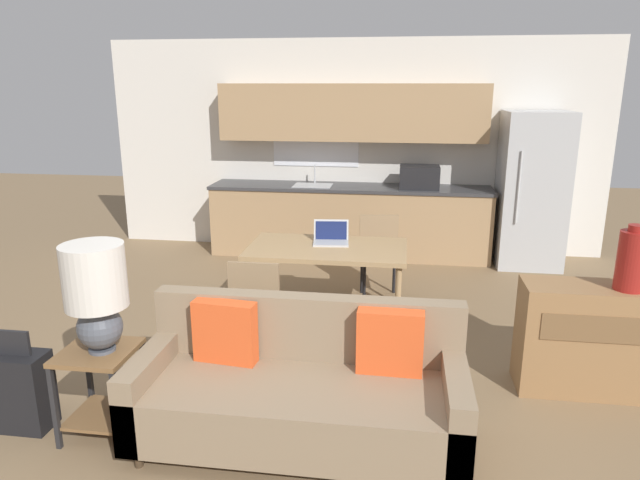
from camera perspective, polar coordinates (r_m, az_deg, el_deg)
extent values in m
plane|color=#7F6647|center=(3.59, -4.16, -21.36)|extent=(20.00, 20.00, 0.00)
cube|color=silver|center=(7.51, 3.29, 9.25)|extent=(6.40, 0.06, 2.70)
cube|color=white|center=(7.51, -0.43, 11.14)|extent=(1.12, 0.01, 0.99)
cube|color=tan|center=(7.33, 2.94, 1.80)|extent=(3.51, 0.62, 0.86)
cube|color=#38383A|center=(7.24, 2.99, 5.27)|extent=(3.54, 0.65, 0.04)
cube|color=#B2B5B7|center=(7.24, -0.73, 5.47)|extent=(0.48, 0.36, 0.01)
cylinder|color=#B7BABC|center=(7.39, -0.53, 6.60)|extent=(0.02, 0.02, 0.24)
cube|color=tan|center=(7.27, 3.20, 12.61)|extent=(3.33, 0.34, 0.70)
cube|color=black|center=(7.13, 9.90, 6.22)|extent=(0.48, 0.36, 0.28)
cube|color=#B7BABC|center=(7.28, 20.38, 4.72)|extent=(0.75, 0.75, 1.84)
cylinder|color=silver|center=(6.84, 19.27, 4.98)|extent=(0.02, 0.02, 0.83)
cube|color=tan|center=(5.11, 0.73, -0.90)|extent=(1.41, 0.82, 0.04)
cylinder|color=tan|center=(5.03, -7.17, -5.72)|extent=(0.05, 0.05, 0.69)
cylinder|color=tan|center=(4.86, 7.78, -6.51)|extent=(0.05, 0.05, 0.69)
cylinder|color=tan|center=(5.67, -5.30, -3.20)|extent=(0.05, 0.05, 0.69)
cylinder|color=tan|center=(5.52, 7.88, -3.80)|extent=(0.05, 0.05, 0.69)
cylinder|color=#3D2D1E|center=(3.68, -17.69, -20.11)|extent=(0.05, 0.05, 0.10)
cylinder|color=#3D2D1E|center=(4.17, -13.79, -15.28)|extent=(0.05, 0.05, 0.10)
cylinder|color=#3D2D1E|center=(3.92, 12.22, -17.30)|extent=(0.05, 0.05, 0.10)
cube|color=#847056|center=(3.57, -2.16, -16.37)|extent=(1.97, 0.80, 0.34)
cube|color=#847056|center=(3.75, -1.27, -11.02)|extent=(1.97, 0.14, 0.76)
cube|color=#847056|center=(3.79, -16.34, -13.79)|extent=(0.14, 0.80, 0.48)
cube|color=#847056|center=(3.50, 13.34, -16.12)|extent=(0.14, 0.80, 0.48)
cube|color=#E05123|center=(3.68, -9.47, -9.04)|extent=(0.41, 0.16, 0.40)
cube|color=#E05123|center=(3.52, 7.01, -10.10)|extent=(0.40, 0.13, 0.40)
cube|color=brown|center=(3.81, -21.37, -10.40)|extent=(0.43, 0.43, 0.03)
cube|color=brown|center=(4.01, -20.75, -15.98)|extent=(0.39, 0.39, 0.02)
cube|color=#232326|center=(3.89, -25.01, -15.02)|extent=(0.03, 0.03, 0.54)
cube|color=#232326|center=(3.70, -19.70, -16.04)|extent=(0.03, 0.03, 0.54)
cube|color=#232326|center=(4.18, -22.06, -12.51)|extent=(0.03, 0.03, 0.54)
cube|color=#232326|center=(4.00, -17.05, -13.28)|extent=(0.03, 0.03, 0.54)
cylinder|color=#4C515B|center=(3.78, -20.94, -10.14)|extent=(0.16, 0.16, 0.02)
sphere|color=#4C515B|center=(3.72, -21.15, -8.12)|extent=(0.27, 0.27, 0.27)
cylinder|color=beige|center=(3.61, -21.65, -3.35)|extent=(0.37, 0.37, 0.38)
cube|color=olive|center=(4.52, 25.24, -8.92)|extent=(0.95, 0.39, 0.79)
cube|color=brown|center=(4.29, 26.21, -8.03)|extent=(0.76, 0.01, 0.19)
cylinder|color=maroon|center=(4.35, 28.75, -1.86)|extent=(0.20, 0.20, 0.41)
cylinder|color=maroon|center=(4.30, 29.13, 1.02)|extent=(0.11, 0.11, 0.05)
cube|color=#997A56|center=(4.64, -5.98, -6.17)|extent=(0.42, 0.42, 0.04)
cube|color=#997A56|center=(4.39, -6.65, -4.58)|extent=(0.40, 0.03, 0.37)
cylinder|color=black|center=(4.85, -3.45, -8.13)|extent=(0.03, 0.03, 0.43)
cylinder|color=black|center=(4.92, -7.38, -7.87)|extent=(0.03, 0.03, 0.43)
cylinder|color=black|center=(4.55, -4.29, -9.82)|extent=(0.03, 0.03, 0.43)
cylinder|color=black|center=(4.63, -8.47, -9.49)|extent=(0.03, 0.03, 0.43)
cube|color=#997A56|center=(5.81, 6.04, -1.71)|extent=(0.48, 0.48, 0.04)
cube|color=#997A56|center=(5.94, 5.91, 0.75)|extent=(0.40, 0.09, 0.37)
cylinder|color=black|center=(5.71, 4.44, -4.46)|extent=(0.03, 0.03, 0.43)
cylinder|color=black|center=(5.75, 7.84, -4.43)|extent=(0.03, 0.03, 0.43)
cylinder|color=black|center=(6.03, 4.21, -3.36)|extent=(0.03, 0.03, 0.43)
cylinder|color=black|center=(6.06, 7.42, -3.35)|extent=(0.03, 0.03, 0.43)
cube|color=#B7BABC|center=(5.19, 1.09, -0.31)|extent=(0.34, 0.25, 0.02)
cube|color=#B7BABC|center=(5.28, 1.13, 0.99)|extent=(0.32, 0.09, 0.20)
cube|color=navy|center=(5.28, 1.12, 0.97)|extent=(0.29, 0.07, 0.17)
cube|color=black|center=(4.21, -27.77, -13.22)|extent=(0.37, 0.22, 0.51)
cube|color=black|center=(4.07, -28.36, -9.02)|extent=(0.22, 0.02, 0.16)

